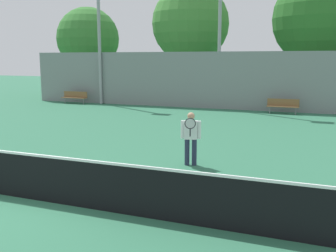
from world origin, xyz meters
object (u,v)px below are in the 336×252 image
Objects in this scene: light_pole_far_right at (98,2)px; tennis_player at (191,136)px; tree_green_tall at (319,19)px; tree_green_broad at (88,39)px; bench_courtside_near at (283,105)px; tree_dark_dense at (190,24)px; tennis_net at (31,176)px; bench_courtside_far at (75,96)px.

tennis_player is at bearing -50.15° from light_pole_far_right.
light_pole_far_right reaches higher than tree_green_tall.
bench_courtside_near is at bearing -20.84° from tree_green_broad.
tree_green_tall is at bearing -8.62° from tree_dark_dense.
tree_green_broad reaches higher than bench_courtside_near.
tree_dark_dense is at bearing 99.66° from tennis_net.
tennis_net is 1.46× the size of tree_dark_dense.
tree_dark_dense is at bearing 94.42° from tennis_player.
tennis_net is 1.72× the size of tree_green_broad.
tree_green_broad is at bearing -179.48° from tree_dark_dense.
light_pole_far_right reaches higher than bench_courtside_near.
tree_dark_dense is (4.46, 5.74, -1.05)m from light_pole_far_right.
tree_green_tall is 1.17× the size of tree_green_broad.
tennis_net reaches higher than bench_courtside_near.
tennis_net is 7.21× the size of bench_courtside_near.
tree_green_tall is at bearing 17.83° from light_pole_far_right.
bench_courtside_near is 13.71m from bench_courtside_far.
tennis_player is 0.18× the size of tree_green_tall.
tree_green_broad is at bearing 175.90° from tree_green_tall.
tree_green_broad reaches higher than bench_courtside_far.
tree_green_tall is 18.16m from tree_green_broad.
bench_courtside_near is (3.76, 16.01, -0.02)m from tennis_net.
tennis_player is 0.89× the size of bench_courtside_near.
tree_dark_dense reaches higher than bench_courtside_far.
tree_green_broad reaches higher than tennis_player.
light_pole_far_right is (1.67, 0.64, 6.17)m from bench_courtside_far.
tree_green_tall is (5.29, 21.02, 5.02)m from tennis_net.
tree_dark_dense is at bearing 171.38° from tree_green_tall.
tree_green_tall is 1.00× the size of tree_dark_dense.
tree_dark_dense reaches higher than bench_courtside_near.
light_pole_far_right is at bearing -162.17° from tree_green_tall.
light_pole_far_right is 1.29× the size of tree_dark_dense.
tree_green_broad is at bearing 159.16° from bench_courtside_near.
tennis_player is 20.04m from tree_dark_dense.
tree_green_tall is at bearing 73.05° from bench_courtside_near.
tennis_player is 0.18× the size of tree_dark_dense.
tennis_player is at bearing -50.52° from tree_green_broad.
bench_courtside_far is at bearing 121.85° from tennis_net.
tennis_player is 17.56m from light_pole_far_right.
tree_dark_dense is at bearing 139.87° from bench_courtside_near.
tree_dark_dense reaches higher than tree_green_broad.
tree_green_broad is 0.85× the size of tree_dark_dense.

